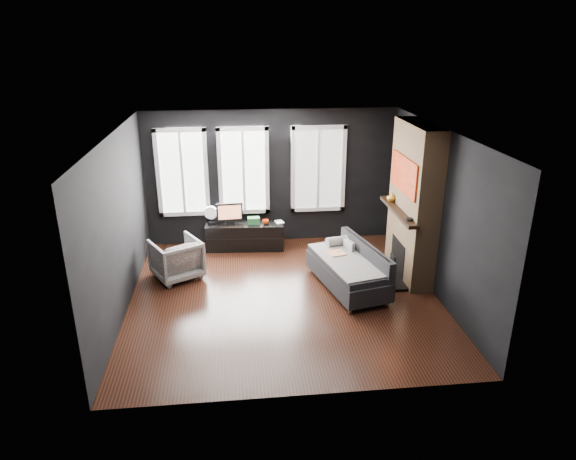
{
  "coord_description": "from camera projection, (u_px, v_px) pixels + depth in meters",
  "views": [
    {
      "loc": [
        -0.75,
        -7.48,
        4.06
      ],
      "look_at": [
        0.1,
        0.3,
        1.05
      ],
      "focal_mm": 32.0,
      "sensor_mm": 36.0,
      "label": 1
    }
  ],
  "objects": [
    {
      "name": "monitor",
      "position": [
        230.0,
        212.0,
        10.11
      ],
      "size": [
        0.53,
        0.15,
        0.47
      ],
      "primitive_type": null,
      "rotation": [
        0.0,
        0.0,
        0.08
      ],
      "color": "black",
      "rests_on": "media_console"
    },
    {
      "name": "mug",
      "position": [
        266.0,
        221.0,
        10.12
      ],
      "size": [
        0.14,
        0.12,
        0.12
      ],
      "primitive_type": "imported",
      "rotation": [
        0.0,
        0.0,
        -0.22
      ],
      "color": "#D13F0F",
      "rests_on": "media_console"
    },
    {
      "name": "mantel_clock",
      "position": [
        410.0,
        219.0,
        8.28
      ],
      "size": [
        0.14,
        0.14,
        0.04
      ],
      "primitive_type": "cylinder",
      "rotation": [
        0.0,
        0.0,
        0.34
      ],
      "color": "black",
      "rests_on": "fireplace"
    },
    {
      "name": "ceiling",
      "position": [
        283.0,
        133.0,
        7.5
      ],
      "size": [
        5.0,
        5.0,
        0.0
      ],
      "primitive_type": "plane",
      "color": "white",
      "rests_on": "ground"
    },
    {
      "name": "wall_right",
      "position": [
        438.0,
        213.0,
        8.24
      ],
      "size": [
        0.02,
        5.0,
        2.7
      ],
      "primitive_type": "cube",
      "color": "black",
      "rests_on": "ground"
    },
    {
      "name": "mantel_vase",
      "position": [
        392.0,
        197.0,
        9.18
      ],
      "size": [
        0.22,
        0.23,
        0.17
      ],
      "primitive_type": "imported",
      "rotation": [
        0.0,
        0.0,
        -0.37
      ],
      "color": "gold",
      "rests_on": "fireplace"
    },
    {
      "name": "armchair",
      "position": [
        176.0,
        257.0,
        8.99
      ],
      "size": [
        1.01,
        0.99,
        0.78
      ],
      "primitive_type": "imported",
      "rotation": [
        0.0,
        0.0,
        -2.64
      ],
      "color": "silver",
      "rests_on": "floor"
    },
    {
      "name": "fireplace",
      "position": [
        414.0,
        202.0,
        8.78
      ],
      "size": [
        0.7,
        1.62,
        2.7
      ],
      "primitive_type": null,
      "color": "#93724C",
      "rests_on": "floor"
    },
    {
      "name": "stripe_pillow",
      "position": [
        349.0,
        248.0,
        8.95
      ],
      "size": [
        0.15,
        0.29,
        0.28
      ],
      "primitive_type": "cube",
      "rotation": [
        0.0,
        0.0,
        0.31
      ],
      "color": "gray",
      "rests_on": "sofa"
    },
    {
      "name": "book",
      "position": [
        276.0,
        218.0,
        10.17
      ],
      "size": [
        0.15,
        0.05,
        0.21
      ],
      "primitive_type": "imported",
      "rotation": [
        0.0,
        0.0,
        0.25
      ],
      "color": "tan",
      "rests_on": "media_console"
    },
    {
      "name": "sofa",
      "position": [
        348.0,
        267.0,
        8.63
      ],
      "size": [
        1.27,
        1.93,
        0.76
      ],
      "primitive_type": null,
      "rotation": [
        0.0,
        0.0,
        0.23
      ],
      "color": "black",
      "rests_on": "floor"
    },
    {
      "name": "media_console",
      "position": [
        245.0,
        236.0,
        10.27
      ],
      "size": [
        1.57,
        0.59,
        0.53
      ],
      "primitive_type": null,
      "rotation": [
        0.0,
        0.0,
        -0.07
      ],
      "color": "black",
      "rests_on": "floor"
    },
    {
      "name": "desk_fan",
      "position": [
        211.0,
        215.0,
        10.1
      ],
      "size": [
        0.3,
        0.3,
        0.37
      ],
      "primitive_type": null,
      "rotation": [
        0.0,
        0.0,
        -0.15
      ],
      "color": "#989898",
      "rests_on": "media_console"
    },
    {
      "name": "floor",
      "position": [
        284.0,
        296.0,
        8.47
      ],
      "size": [
        5.0,
        5.0,
        0.0
      ],
      "primitive_type": "plane",
      "color": "black",
      "rests_on": "ground"
    },
    {
      "name": "windows",
      "position": [
        247.0,
        127.0,
        9.85
      ],
      "size": [
        4.0,
        0.16,
        1.76
      ],
      "primitive_type": null,
      "color": "white",
      "rests_on": "wall_back"
    },
    {
      "name": "wall_left",
      "position": [
        119.0,
        225.0,
        7.73
      ],
      "size": [
        0.02,
        5.0,
        2.7
      ],
      "primitive_type": "cube",
      "color": "black",
      "rests_on": "ground"
    },
    {
      "name": "wall_back",
      "position": [
        271.0,
        177.0,
        10.31
      ],
      "size": [
        5.0,
        0.02,
        2.7
      ],
      "primitive_type": "cube",
      "color": "black",
      "rests_on": "ground"
    },
    {
      "name": "storage_box",
      "position": [
        254.0,
        220.0,
        10.15
      ],
      "size": [
        0.24,
        0.16,
        0.13
      ],
      "primitive_type": "cube",
      "rotation": [
        0.0,
        0.0,
        0.02
      ],
      "color": "#2F743B",
      "rests_on": "media_console"
    }
  ]
}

